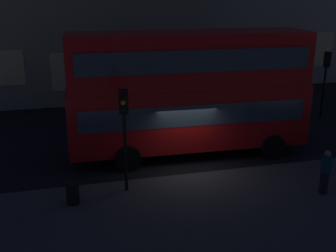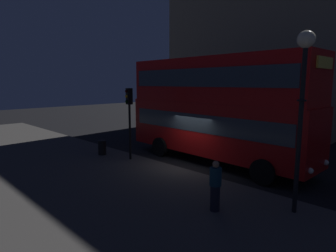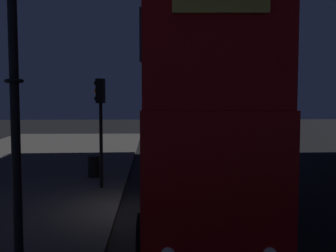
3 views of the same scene
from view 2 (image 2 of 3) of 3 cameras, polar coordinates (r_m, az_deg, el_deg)
name	(u,v)px [view 2 (image 2 of 3)]	position (r m, az deg, el deg)	size (l,w,h in m)	color
ground_plane	(190,166)	(14.82, 4.33, -7.91)	(80.00, 80.00, 0.00)	black
sidewalk_slab	(91,195)	(11.36, -15.10, -13.15)	(44.00, 9.62, 0.12)	#423F3D
building_with_clock	(258,39)	(29.08, 17.56, 16.33)	(15.75, 7.93, 16.59)	tan
double_decker_bus	(215,105)	(15.12, 9.39, 4.17)	(10.66, 3.15, 5.49)	#B20F0F
traffic_light_near_kerb	(129,108)	(15.20, -7.78, 3.49)	(0.36, 0.39, 3.82)	black
street_lamp	(303,80)	(9.53, 25.42, 8.25)	(0.52, 0.52, 5.62)	black
pedestrian	(215,186)	(9.44, 9.44, -11.66)	(0.39, 0.39, 1.66)	black
litter_bin	(102,147)	(16.86, -13.05, -4.20)	(0.45, 0.45, 0.83)	black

